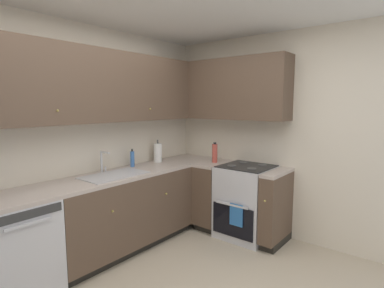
{
  "coord_description": "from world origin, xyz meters",
  "views": [
    {
      "loc": [
        -1.74,
        -1.44,
        1.68
      ],
      "look_at": [
        1.0,
        0.76,
        1.21
      ],
      "focal_mm": 28.78,
      "sensor_mm": 36.0,
      "label": 1
    }
  ],
  "objects_px": {
    "oil_bottle": "(215,153)",
    "paper_towel_roll": "(158,153)",
    "dishwasher": "(15,249)",
    "oven_range": "(246,201)",
    "soap_bottle": "(132,159)"
  },
  "relations": [
    {
      "from": "soap_bottle",
      "to": "paper_towel_roll",
      "type": "xyz_separation_m",
      "value": [
        0.42,
        -0.02,
        0.03
      ]
    },
    {
      "from": "oven_range",
      "to": "dishwasher",
      "type": "bearing_deg",
      "value": 158.51
    },
    {
      "from": "oven_range",
      "to": "paper_towel_roll",
      "type": "relative_size",
      "value": 3.38
    },
    {
      "from": "dishwasher",
      "to": "oven_range",
      "type": "relative_size",
      "value": 0.82
    },
    {
      "from": "soap_bottle",
      "to": "paper_towel_roll",
      "type": "height_order",
      "value": "paper_towel_roll"
    },
    {
      "from": "dishwasher",
      "to": "paper_towel_roll",
      "type": "xyz_separation_m",
      "value": [
        1.9,
        0.16,
        0.59
      ]
    },
    {
      "from": "oil_bottle",
      "to": "paper_towel_roll",
      "type": "bearing_deg",
      "value": 126.32
    },
    {
      "from": "soap_bottle",
      "to": "oil_bottle",
      "type": "bearing_deg",
      "value": -35.95
    },
    {
      "from": "oven_range",
      "to": "paper_towel_roll",
      "type": "xyz_separation_m",
      "value": [
        -0.47,
        1.09,
        0.57
      ]
    },
    {
      "from": "dishwasher",
      "to": "oil_bottle",
      "type": "relative_size",
      "value": 3.21
    },
    {
      "from": "soap_bottle",
      "to": "oil_bottle",
      "type": "distance_m",
      "value": 1.08
    },
    {
      "from": "dishwasher",
      "to": "oven_range",
      "type": "bearing_deg",
      "value": -21.49
    },
    {
      "from": "paper_towel_roll",
      "to": "oil_bottle",
      "type": "relative_size",
      "value": 1.15
    },
    {
      "from": "dishwasher",
      "to": "oven_range",
      "type": "distance_m",
      "value": 2.54
    },
    {
      "from": "soap_bottle",
      "to": "paper_towel_roll",
      "type": "distance_m",
      "value": 0.43
    }
  ]
}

